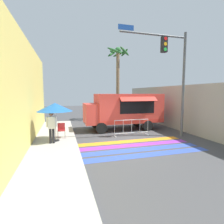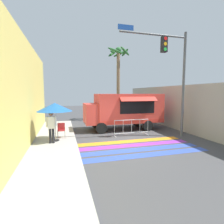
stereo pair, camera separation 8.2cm
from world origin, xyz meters
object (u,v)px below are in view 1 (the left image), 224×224
at_px(folding_chair, 61,129).
at_px(palm_tree, 118,70).
at_px(traffic_signal_pole, 173,66).
at_px(patio_umbrella, 55,107).
at_px(food_truck, 123,109).
at_px(barricade_front, 132,128).
at_px(vendor_person, 52,125).

distance_m(folding_chair, palm_tree, 9.55).
height_order(traffic_signal_pole, patio_umbrella, traffic_signal_pole).
relative_size(food_truck, traffic_signal_pole, 0.90).
height_order(traffic_signal_pole, barricade_front, traffic_signal_pole).
xyz_separation_m(traffic_signal_pole, barricade_front, (-2.19, 1.02, -3.87)).
relative_size(vendor_person, palm_tree, 0.23).
bearing_deg(folding_chair, vendor_person, -132.03).
height_order(patio_umbrella, barricade_front, patio_umbrella).
relative_size(folding_chair, barricade_front, 0.36).
xyz_separation_m(food_truck, traffic_signal_pole, (2.08, -3.11, 2.85)).
bearing_deg(vendor_person, patio_umbrella, 66.47).
relative_size(patio_umbrella, vendor_person, 1.26).
bearing_deg(palm_tree, vendor_person, -128.91).
height_order(folding_chair, vendor_person, vendor_person).
bearing_deg(palm_tree, folding_chair, -131.24).
xyz_separation_m(patio_umbrella, folding_chair, (0.29, 0.73, -1.35)).
bearing_deg(food_truck, vendor_person, -149.32).
relative_size(traffic_signal_pole, folding_chair, 7.56).
distance_m(traffic_signal_pole, barricade_front, 4.56).
bearing_deg(palm_tree, traffic_signal_pole, -82.59).
relative_size(traffic_signal_pole, patio_umbrella, 3.07).
bearing_deg(patio_umbrella, folding_chair, 67.96).
bearing_deg(food_truck, patio_umbrella, -152.06).
distance_m(traffic_signal_pole, folding_chair, 7.68).
height_order(vendor_person, barricade_front, vendor_person).
height_order(barricade_front, palm_tree, palm_tree).
xyz_separation_m(folding_chair, palm_tree, (5.57, 6.36, 4.43)).
xyz_separation_m(food_truck, vendor_person, (-4.96, -2.94, -0.47)).
relative_size(food_truck, folding_chair, 6.79).
bearing_deg(vendor_person, palm_tree, 51.41).
bearing_deg(traffic_signal_pole, vendor_person, 178.66).
bearing_deg(patio_umbrella, vendor_person, -113.85).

